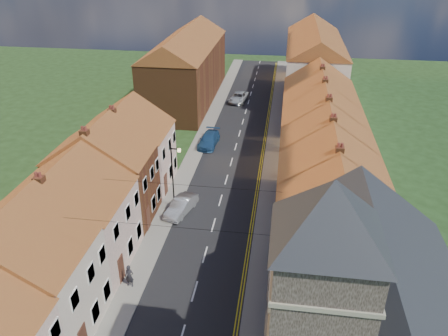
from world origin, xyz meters
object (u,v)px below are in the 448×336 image
Objects in this scene: lamppost at (173,175)px; car_mid at (181,206)px; church at (357,318)px; car_distant at (239,97)px; car_far at (209,140)px; pedestrian_left at (129,276)px.

lamppost is 1.45× the size of car_mid.
church is 3.14× the size of car_distant.
car_distant is at bearing 85.59° from lamppost.
church is 3.13× the size of car_far.
lamppost is 10.55m from pedestrian_left.
car_far reaches higher than car_distant.
car_distant is (-10.86, 46.68, -5.20)m from church.
car_distant is 2.82× the size of pedestrian_left.
church is at bearing -36.81° from car_mid.
church is 21.38m from lamppost.
pedestrian_left is (-1.33, -24.21, 0.27)m from car_far.
lamppost is 1.23× the size of car_far.
car_distant is at bearing 87.00° from car_far.
pedestrian_left is at bearing -82.60° from car_mid.
car_far is 24.25m from pedestrian_left.
car_far is at bearing 112.27° from church.
car_mid is 14.48m from car_far.
car_distant is (1.64, 30.48, -0.01)m from car_mid.
car_distant is (1.70, 16.00, -0.03)m from car_far.
pedestrian_left reaches higher than car_mid.
lamppost is 1.24× the size of car_distant.
pedestrian_left reaches higher than car_distant.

